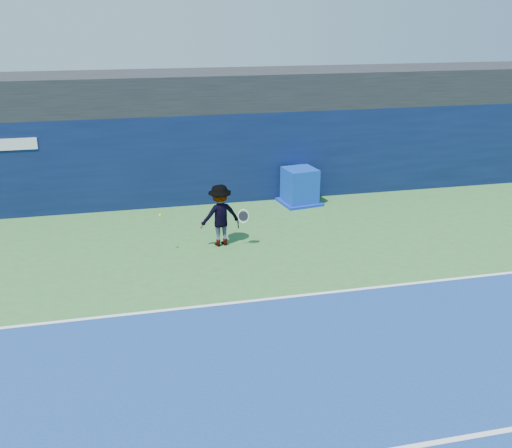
{
  "coord_description": "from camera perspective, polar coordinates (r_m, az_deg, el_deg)",
  "views": [
    {
      "loc": [
        -2.06,
        -8.11,
        6.11
      ],
      "look_at": [
        0.98,
        5.2,
        1.0
      ],
      "focal_mm": 40.0,
      "sensor_mm": 36.0,
      "label": 1
    }
  ],
  "objects": [
    {
      "name": "ground",
      "position": [
        10.36,
        1.16,
        -15.62
      ],
      "size": [
        80.0,
        80.0,
        0.0
      ],
      "primitive_type": "plane",
      "color": "#367132",
      "rests_on": "ground"
    },
    {
      "name": "equipment_cart",
      "position": [
        19.24,
        4.39,
        3.66
      ],
      "size": [
        1.44,
        1.44,
        1.21
      ],
      "color": "#0C33A9",
      "rests_on": "ground"
    },
    {
      "name": "tennis_ball",
      "position": [
        15.12,
        -9.58,
        0.88
      ],
      "size": [
        0.08,
        0.08,
        0.08
      ],
      "color": "#C1DC18",
      "rests_on": "ground"
    },
    {
      "name": "stadium_band",
      "position": [
        19.88,
        -6.98,
        13.12
      ],
      "size": [
        36.0,
        3.0,
        1.2
      ],
      "primitive_type": "cube",
      "color": "black",
      "rests_on": "back_wall_assembly"
    },
    {
      "name": "tennis_player",
      "position": [
        15.63,
        -3.6,
        0.87
      ],
      "size": [
        1.36,
        0.83,
        1.73
      ],
      "color": "silver",
      "rests_on": "ground"
    },
    {
      "name": "back_wall_assembly",
      "position": [
        19.28,
        -6.4,
        6.56
      ],
      "size": [
        36.0,
        1.03,
        3.0
      ],
      "color": "#0A163B",
      "rests_on": "ground"
    },
    {
      "name": "baseline",
      "position": [
        12.84,
        -2.09,
        -7.86
      ],
      "size": [
        24.0,
        0.1,
        0.01
      ],
      "primitive_type": "cube",
      "color": "white",
      "rests_on": "ground"
    }
  ]
}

